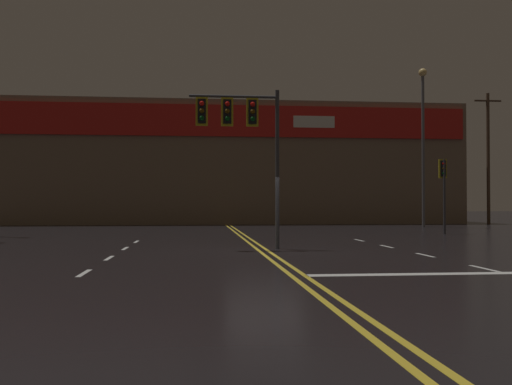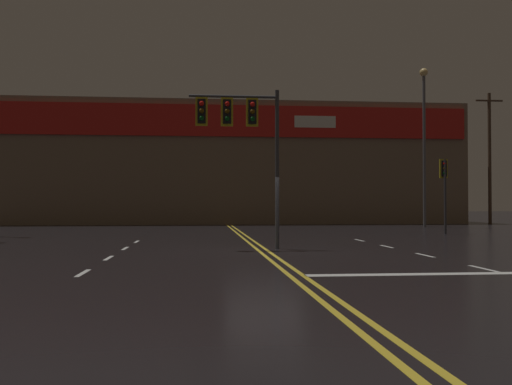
{
  "view_description": "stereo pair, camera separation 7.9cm",
  "coord_description": "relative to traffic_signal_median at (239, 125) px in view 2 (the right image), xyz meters",
  "views": [
    {
      "loc": [
        -2.15,
        -18.6,
        1.56
      ],
      "look_at": [
        0.0,
        2.84,
        2.0
      ],
      "focal_mm": 40.0,
      "sensor_mm": 36.0,
      "label": 1
    },
    {
      "loc": [
        -2.08,
        -18.61,
        1.56
      ],
      "look_at": [
        0.0,
        2.84,
        2.0
      ],
      "focal_mm": 40.0,
      "sensor_mm": 36.0,
      "label": 2
    }
  ],
  "objects": [
    {
      "name": "ground_plane",
      "position": [
        0.75,
        -1.09,
        -4.33
      ],
      "size": [
        200.0,
        200.0,
        0.0
      ],
      "primitive_type": "plane",
      "color": "black"
    },
    {
      "name": "building_backdrop",
      "position": [
        0.75,
        28.26,
        0.45
      ],
      "size": [
        37.77,
        10.23,
        9.53
      ],
      "color": "#7A6651",
      "rests_on": "ground"
    },
    {
      "name": "utility_pole_row",
      "position": [
        0.56,
        23.1,
        0.88
      ],
      "size": [
        44.98,
        0.26,
        10.33
      ],
      "color": "#4C3828",
      "rests_on": "ground"
    },
    {
      "name": "traffic_signal_median",
      "position": [
        0.0,
        0.0,
        0.0
      ],
      "size": [
        3.15,
        0.36,
        5.56
      ],
      "color": "#38383D",
      "rests_on": "ground"
    },
    {
      "name": "traffic_signal_corner_northeast",
      "position": [
        11.32,
        8.9,
        -1.45
      ],
      "size": [
        0.42,
        0.36,
        3.91
      ],
      "color": "#38383D",
      "rests_on": "ground"
    },
    {
      "name": "road_markings",
      "position": [
        1.64,
        -2.28,
        -4.33
      ],
      "size": [
        14.06,
        60.0,
        0.01
      ],
      "color": "gold",
      "rests_on": "ground"
    },
    {
      "name": "streetlight_near_right",
      "position": [
        13.8,
        17.68,
        2.46
      ],
      "size": [
        0.56,
        0.56,
        10.84
      ],
      "color": "#59595E",
      "rests_on": "ground"
    }
  ]
}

